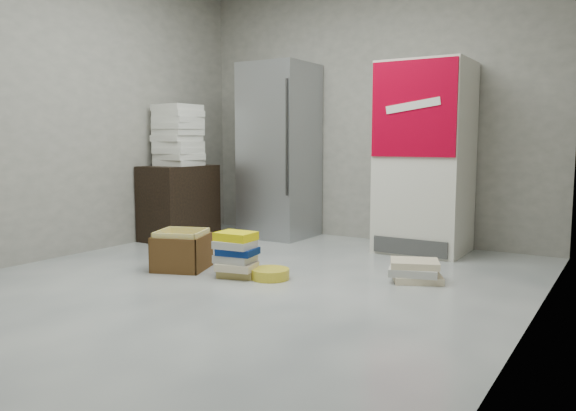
% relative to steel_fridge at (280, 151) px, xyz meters
% --- Properties ---
extents(ground, '(5.00, 5.00, 0.00)m').
position_rel_steel_fridge_xyz_m(ground, '(0.90, -2.13, -0.95)').
color(ground, silver).
rests_on(ground, ground).
extents(room_shell, '(4.04, 5.04, 2.82)m').
position_rel_steel_fridge_xyz_m(room_shell, '(0.90, -2.13, 0.85)').
color(room_shell, '#A09A90').
rests_on(room_shell, ground).
extents(steel_fridge, '(0.70, 0.72, 1.90)m').
position_rel_steel_fridge_xyz_m(steel_fridge, '(0.00, 0.00, 0.00)').
color(steel_fridge, '#9FA2A7').
rests_on(steel_fridge, ground).
extents(coke_cooler, '(0.80, 0.73, 1.80)m').
position_rel_steel_fridge_xyz_m(coke_cooler, '(1.65, -0.01, -0.05)').
color(coke_cooler, silver).
rests_on(coke_cooler, ground).
extents(wood_shelf, '(0.50, 0.80, 0.80)m').
position_rel_steel_fridge_xyz_m(wood_shelf, '(-0.83, -0.73, -0.55)').
color(wood_shelf, black).
rests_on(wood_shelf, ground).
extents(supply_box_stack, '(0.44, 0.43, 0.65)m').
position_rel_steel_fridge_xyz_m(supply_box_stack, '(-0.82, -0.74, 0.17)').
color(supply_box_stack, silver).
rests_on(supply_box_stack, wood_shelf).
extents(phonebook_stack_main, '(0.35, 0.33, 0.36)m').
position_rel_steel_fridge_xyz_m(phonebook_stack_main, '(0.75, -1.78, -0.77)').
color(phonebook_stack_main, '#A6914E').
rests_on(phonebook_stack_main, ground).
extents(phonebook_stack_side, '(0.47, 0.41, 0.16)m').
position_rel_steel_fridge_xyz_m(phonebook_stack_side, '(1.99, -1.17, -0.87)').
color(phonebook_stack_side, beige).
rests_on(phonebook_stack_side, ground).
extents(cardboard_box, '(0.52, 0.52, 0.33)m').
position_rel_steel_fridge_xyz_m(cardboard_box, '(0.20, -1.81, -0.82)').
color(cardboard_box, yellow).
rests_on(cardboard_box, ground).
extents(bucket_lid, '(0.33, 0.33, 0.08)m').
position_rel_steel_fridge_xyz_m(bucket_lid, '(1.01, -1.69, -0.91)').
color(bucket_lid, yellow).
rests_on(bucket_lid, ground).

